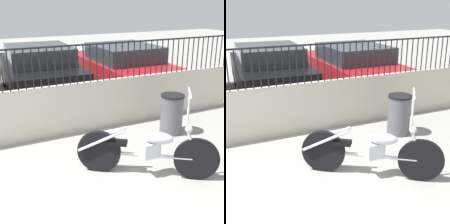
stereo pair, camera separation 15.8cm
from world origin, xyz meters
TOP-DOWN VIEW (x-y plane):
  - low_wall at (0.00, 2.80)m, footprint 10.16×0.18m
  - fence_railing at (0.00, 2.80)m, footprint 10.16×0.04m
  - motorcycle_silver at (1.39, 0.74)m, footprint 1.81×1.35m
  - trash_bin at (2.79, 1.86)m, footprint 0.47×0.47m
  - car_black at (1.06, 5.75)m, footprint 2.00×4.18m
  - car_red at (3.46, 5.32)m, footprint 1.92×4.24m

SIDE VIEW (x-z plane):
  - trash_bin at x=2.79m, z-range 0.00..0.81m
  - motorcycle_silver at x=1.39m, z-range -0.27..1.12m
  - low_wall at x=0.00m, z-range 0.00..1.00m
  - car_red at x=3.46m, z-range 0.01..1.35m
  - car_black at x=1.06m, z-range 0.01..1.41m
  - fence_railing at x=0.00m, z-range 1.11..1.88m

